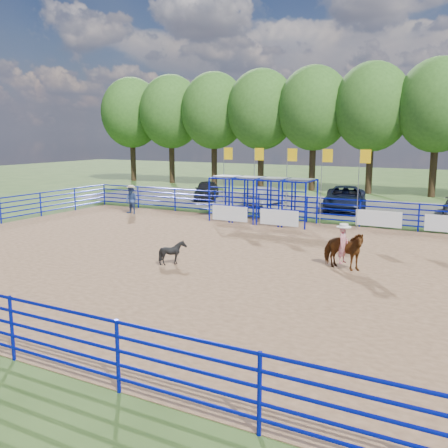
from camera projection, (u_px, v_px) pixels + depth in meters
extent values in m
plane|color=#415D25|center=(224.00, 261.00, 19.85)|extent=(120.00, 120.00, 0.00)
cube|color=#926A49|center=(224.00, 261.00, 19.85)|extent=(30.00, 20.00, 0.02)
cube|color=slate|center=(339.00, 207.00, 34.60)|extent=(40.00, 10.00, 0.01)
imported|color=brown|center=(343.00, 250.00, 18.49)|extent=(1.88, 1.16, 1.47)
imported|color=#A6172E|center=(344.00, 226.00, 18.33)|extent=(0.44, 0.57, 1.39)
cylinder|color=white|center=(345.00, 207.00, 18.20)|extent=(0.54, 0.54, 0.12)
imported|color=black|center=(173.00, 253.00, 19.19)|extent=(0.86, 0.77, 0.94)
imported|color=navy|center=(131.00, 200.00, 31.33)|extent=(0.91, 0.74, 1.73)
cylinder|color=tan|center=(131.00, 187.00, 31.18)|extent=(0.56, 0.56, 0.11)
imported|color=black|center=(207.00, 190.00, 38.47)|extent=(3.24, 4.50, 1.42)
imported|color=gray|center=(266.00, 196.00, 35.40)|extent=(2.08, 4.16, 1.31)
imported|color=black|center=(345.00, 198.00, 32.94)|extent=(3.83, 6.12, 1.58)
cube|color=white|center=(230.00, 213.00, 28.26)|extent=(2.20, 0.04, 0.85)
cube|color=white|center=(279.00, 218.00, 26.87)|extent=(2.20, 0.04, 0.85)
cube|color=white|center=(378.00, 219.00, 26.54)|extent=(2.40, 0.04, 0.85)
cylinder|color=#3F2B19|center=(133.00, 158.00, 53.58)|extent=(0.56, 0.56, 4.80)
ellipsoid|color=#305A1D|center=(132.00, 109.00, 52.66)|extent=(6.40, 6.40, 7.36)
cylinder|color=#3F2B19|center=(172.00, 159.00, 51.26)|extent=(0.56, 0.56, 4.80)
ellipsoid|color=#305A1D|center=(171.00, 108.00, 50.34)|extent=(6.40, 6.40, 7.36)
cylinder|color=#3F2B19|center=(214.00, 161.00, 48.94)|extent=(0.56, 0.56, 4.80)
ellipsoid|color=#305A1D|center=(214.00, 107.00, 48.02)|extent=(6.40, 6.40, 7.36)
cylinder|color=#3F2B19|center=(261.00, 162.00, 46.62)|extent=(0.56, 0.56, 4.80)
ellipsoid|color=#305A1D|center=(262.00, 105.00, 45.70)|extent=(6.40, 6.40, 7.36)
cylinder|color=#3F2B19|center=(312.00, 163.00, 44.30)|extent=(0.56, 0.56, 4.80)
ellipsoid|color=#305A1D|center=(314.00, 104.00, 43.38)|extent=(6.40, 6.40, 7.36)
cylinder|color=#3F2B19|center=(369.00, 165.00, 41.98)|extent=(0.56, 0.56, 4.80)
ellipsoid|color=#305A1D|center=(373.00, 102.00, 41.06)|extent=(6.40, 6.40, 7.36)
cylinder|color=#3F2B19|center=(433.00, 167.00, 39.66)|extent=(0.56, 0.56, 4.80)
ellipsoid|color=#305A1D|center=(438.00, 100.00, 38.74)|extent=(6.40, 6.40, 7.36)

